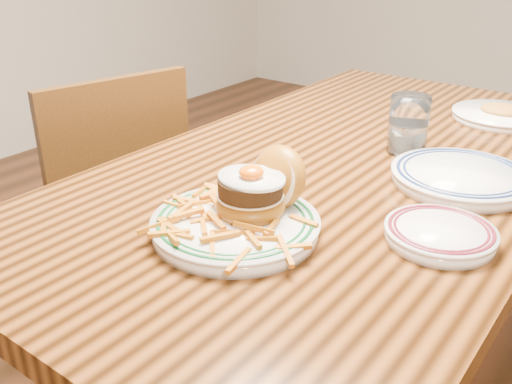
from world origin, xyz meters
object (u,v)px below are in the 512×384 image
Objects in this scene: chair_left at (109,210)px; main_plate at (243,211)px; table at (349,196)px; side_plate at (440,233)px.

main_plate reaches higher than chair_left.
chair_left is at bearing -168.63° from table.
chair_left is at bearing 168.72° from main_plate.
chair_left is 1.03m from side_plate.
side_plate is (0.29, -0.24, 0.10)m from table.
side_plate is (0.28, 0.16, -0.02)m from main_plate.
chair_left is at bearing -171.87° from side_plate.
table is at bearing 154.36° from side_plate.
main_plate is at bearing -136.16° from side_plate.
side_plate is (0.99, -0.10, 0.29)m from chair_left.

